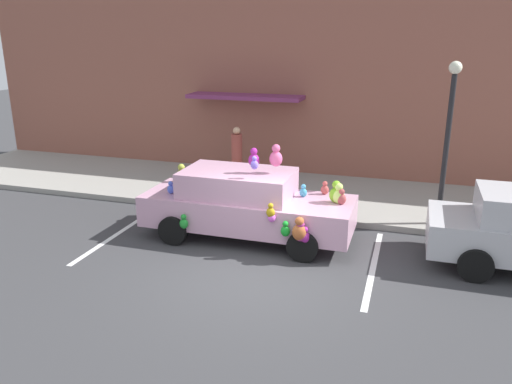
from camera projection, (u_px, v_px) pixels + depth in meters
ground_plane at (263, 275)px, 9.64m from camera, size 60.00×60.00×0.00m
sidewalk at (314, 195)px, 14.17m from camera, size 24.00×4.00×0.15m
storefront_building at (331, 76)px, 15.19m from camera, size 24.00×1.25×6.40m
parking_stripe_front at (373, 266)px, 9.98m from camera, size 0.12×3.60×0.01m
parking_stripe_rear at (118, 233)px, 11.64m from camera, size 0.12×3.60×0.01m
plush_covered_car at (246, 204)px, 11.17m from camera, size 4.64×2.00×2.18m
teddy_bear_on_sidewalk at (272, 194)px, 12.99m from camera, size 0.35×0.29×0.66m
street_lamp_post at (449, 127)px, 11.16m from camera, size 0.28×0.28×3.70m
pedestrian_near_shopfront at (237, 157)px, 14.93m from camera, size 0.32×0.32×1.66m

